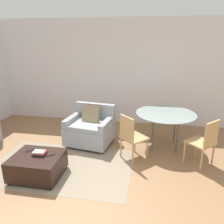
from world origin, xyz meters
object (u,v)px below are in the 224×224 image
at_px(dining_table, 165,116).
at_px(dining_chair_near_right, 205,140).
at_px(dining_chair_near_left, 131,135).
at_px(armchair, 90,129).
at_px(tv_remote_primary, 30,150).
at_px(tv_remote_secondary, 50,155).
at_px(ottoman, 37,165).
at_px(book_stack, 40,153).

relative_size(dining_table, dining_chair_near_right, 1.37).
relative_size(dining_table, dining_chair_near_left, 1.37).
relative_size(armchair, tv_remote_primary, 7.03).
bearing_deg(tv_remote_secondary, dining_table, 36.33).
xyz_separation_m(ottoman, tv_remote_secondary, (0.22, 0.06, 0.18)).
distance_m(armchair, dining_chair_near_left, 1.11).
height_order(book_stack, tv_remote_primary, book_stack).
height_order(armchair, dining_chair_near_left, dining_chair_near_left).
xyz_separation_m(ottoman, dining_chair_near_left, (1.49, 0.82, 0.31)).
bearing_deg(dining_table, armchair, -176.19).
bearing_deg(book_stack, armchair, 69.10).
xyz_separation_m(tv_remote_primary, dining_chair_near_left, (1.69, 0.67, 0.13)).
bearing_deg(dining_chair_near_right, tv_remote_secondary, -163.70).
distance_m(tv_remote_primary, dining_table, 2.72).
relative_size(ottoman, dining_chair_near_left, 0.90).
height_order(ottoman, tv_remote_primary, tv_remote_primary).
distance_m(tv_remote_secondary, dining_chair_near_right, 2.71).
distance_m(book_stack, tv_remote_secondary, 0.18).
relative_size(book_stack, tv_remote_secondary, 1.59).
relative_size(dining_chair_near_left, dining_chair_near_right, 1.00).
xyz_separation_m(armchair, dining_chair_near_right, (2.27, -0.56, 0.17)).
relative_size(armchair, tv_remote_secondary, 7.66).
relative_size(book_stack, dining_table, 0.18).
distance_m(tv_remote_primary, dining_chair_near_left, 1.82).
relative_size(ottoman, dining_table, 0.66).
xyz_separation_m(dining_table, dining_chair_near_right, (0.66, -0.66, -0.17)).
height_order(tv_remote_primary, dining_chair_near_left, dining_chair_near_left).
bearing_deg(dining_chair_near_right, dining_table, 135.00).
xyz_separation_m(ottoman, book_stack, (0.04, 0.04, 0.21)).
relative_size(tv_remote_primary, dining_chair_near_right, 0.17).
xyz_separation_m(tv_remote_primary, dining_chair_near_right, (3.02, 0.67, 0.13)).
xyz_separation_m(armchair, dining_chair_near_left, (0.94, -0.56, 0.17)).
bearing_deg(dining_chair_near_right, ottoman, -163.86).
bearing_deg(tv_remote_primary, armchair, 58.44).
distance_m(tv_remote_secondary, dining_chair_near_left, 1.49).
distance_m(book_stack, dining_table, 2.57).
relative_size(armchair, dining_table, 0.85).
bearing_deg(armchair, dining_table, 3.81).
xyz_separation_m(book_stack, tv_remote_primary, (-0.24, 0.11, -0.03)).
relative_size(book_stack, dining_chair_near_left, 0.24).
bearing_deg(book_stack, tv_remote_secondary, 5.88).
bearing_deg(tv_remote_secondary, armchair, 75.89).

